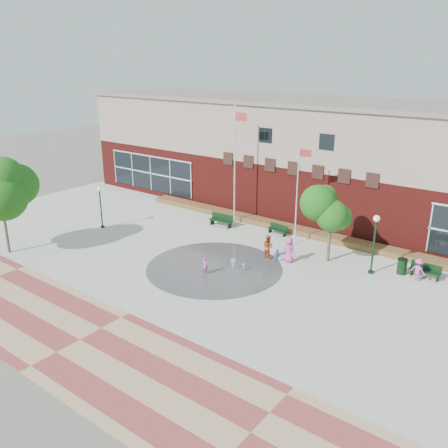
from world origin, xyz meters
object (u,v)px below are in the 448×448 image
Objects in this scene: trash_can at (402,266)px; flagpole_left at (235,160)px; flagpole_right at (298,189)px; child_splash at (205,266)px; bench_left at (221,222)px.

flagpole_left is at bearing 174.55° from trash_can.
flagpole_left is 5.92m from flagpole_right.
flagpole_left is 9.33× the size of trash_can.
child_splash is (-9.39, -7.18, 0.06)m from trash_can.
flagpole_right is at bearing -10.95° from flagpole_left.
child_splash reaches higher than bench_left.
child_splash is (-1.86, -7.69, -3.39)m from flagpole_right.
bench_left is 13.86m from trash_can.
flagpole_right is 7.25× the size of trash_can.
child_splash reaches higher than trash_can.
trash_can is (13.30, -1.27, -4.56)m from flagpole_left.
trash_can is at bearing -4.45° from bench_left.
trash_can is at bearing -143.80° from child_splash.
flagpole_right reaches higher than bench_left.
flagpole_left is at bearing -66.34° from child_splash.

